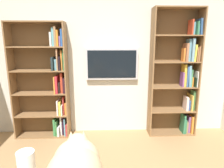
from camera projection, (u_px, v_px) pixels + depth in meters
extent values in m
cube|color=beige|center=(107.00, 59.00, 3.46)|extent=(4.52, 0.06, 2.70)
cube|color=brown|center=(197.00, 74.00, 3.39)|extent=(0.02, 0.28, 2.21)
cube|color=brown|center=(151.00, 75.00, 3.36)|extent=(0.02, 0.28, 2.21)
cube|color=brown|center=(172.00, 73.00, 3.50)|extent=(0.83, 0.01, 2.21)
cube|color=brown|center=(170.00, 132.00, 3.61)|extent=(0.78, 0.27, 0.02)
cube|color=brown|center=(172.00, 110.00, 3.51)|extent=(0.78, 0.27, 0.02)
cube|color=brown|center=(173.00, 87.00, 3.42)|extent=(0.78, 0.27, 0.02)
cube|color=brown|center=(175.00, 62.00, 3.32)|extent=(0.78, 0.27, 0.02)
cube|color=brown|center=(177.00, 36.00, 3.23)|extent=(0.78, 0.27, 0.02)
cube|color=brown|center=(179.00, 8.00, 3.13)|extent=(0.78, 0.27, 0.02)
cube|color=orange|center=(190.00, 123.00, 3.59)|extent=(0.03, 0.23, 0.32)
cube|color=#764C89|center=(188.00, 124.00, 3.59)|extent=(0.04, 0.14, 0.31)
cube|color=#94704B|center=(186.00, 126.00, 3.60)|extent=(0.04, 0.13, 0.21)
cube|color=#2D714A|center=(185.00, 126.00, 3.57)|extent=(0.02, 0.16, 0.26)
cube|color=#30724E|center=(183.00, 123.00, 3.57)|extent=(0.04, 0.20, 0.35)
cube|color=#41723F|center=(193.00, 100.00, 3.48)|extent=(0.04, 0.13, 0.36)
cube|color=gold|center=(190.00, 102.00, 3.50)|extent=(0.02, 0.24, 0.28)
cube|color=#334B8C|center=(188.00, 105.00, 3.51)|extent=(0.04, 0.16, 0.18)
cube|color=beige|center=(186.00, 103.00, 3.48)|extent=(0.04, 0.18, 0.24)
cube|color=silver|center=(195.00, 79.00, 3.39)|extent=(0.02, 0.21, 0.27)
cube|color=black|center=(193.00, 82.00, 3.39)|extent=(0.02, 0.24, 0.16)
cube|color=orange|center=(191.00, 81.00, 3.40)|extent=(0.03, 0.13, 0.16)
cube|color=#428452|center=(190.00, 78.00, 3.39)|extent=(0.02, 0.19, 0.30)
cube|color=#6194A6|center=(188.00, 76.00, 3.39)|extent=(0.06, 0.20, 0.37)
cube|color=#355794|center=(186.00, 76.00, 3.37)|extent=(0.03, 0.15, 0.35)
cube|color=gold|center=(184.00, 75.00, 3.39)|extent=(0.05, 0.16, 0.38)
cube|color=#7B4887|center=(182.00, 79.00, 3.38)|extent=(0.03, 0.15, 0.25)
cube|color=#956640|center=(197.00, 54.00, 3.31)|extent=(0.03, 0.21, 0.25)
cube|color=#9E673F|center=(195.00, 54.00, 3.29)|extent=(0.02, 0.21, 0.23)
cube|color=yellow|center=(194.00, 53.00, 3.28)|extent=(0.04, 0.19, 0.28)
cube|color=#709AAD|center=(191.00, 50.00, 3.28)|extent=(0.04, 0.19, 0.38)
cube|color=#6699A9|center=(188.00, 50.00, 3.30)|extent=(0.04, 0.16, 0.37)
cube|color=#9E6746|center=(186.00, 52.00, 3.29)|extent=(0.04, 0.19, 0.30)
cube|color=orange|center=(183.00, 55.00, 3.28)|extent=(0.03, 0.12, 0.22)
cube|color=#32588B|center=(199.00, 27.00, 3.21)|extent=(0.04, 0.19, 0.26)
cube|color=#629D9C|center=(197.00, 30.00, 3.22)|extent=(0.02, 0.15, 0.17)
cube|color=#306E4A|center=(196.00, 28.00, 3.20)|extent=(0.02, 0.22, 0.21)
cube|color=#5F9DB1|center=(193.00, 29.00, 3.22)|extent=(0.04, 0.12, 0.20)
cube|color=#B73E25|center=(191.00, 27.00, 3.21)|extent=(0.02, 0.18, 0.25)
cube|color=brown|center=(67.00, 82.00, 3.33)|extent=(0.02, 0.28, 1.98)
cube|color=brown|center=(13.00, 82.00, 3.29)|extent=(0.02, 0.28, 1.98)
cube|color=brown|center=(43.00, 80.00, 3.44)|extent=(0.93, 0.01, 1.98)
cube|color=brown|center=(44.00, 135.00, 3.52)|extent=(0.89, 0.27, 0.02)
cube|color=brown|center=(43.00, 114.00, 3.44)|extent=(0.89, 0.27, 0.02)
cube|color=brown|center=(41.00, 93.00, 3.35)|extent=(0.89, 0.27, 0.02)
cube|color=brown|center=(39.00, 71.00, 3.27)|extent=(0.89, 0.27, 0.02)
cube|color=brown|center=(37.00, 47.00, 3.18)|extent=(0.89, 0.27, 0.02)
cube|color=brown|center=(35.00, 22.00, 3.10)|extent=(0.89, 0.27, 0.02)
cube|color=#AD3938|center=(67.00, 129.00, 3.51)|extent=(0.03, 0.21, 0.21)
cube|color=#5D9CB1|center=(65.00, 126.00, 3.48)|extent=(0.02, 0.17, 0.32)
cube|color=black|center=(64.00, 125.00, 3.50)|extent=(0.04, 0.12, 0.33)
cube|color=silver|center=(62.00, 125.00, 3.50)|extent=(0.03, 0.14, 0.35)
cube|color=silver|center=(59.00, 130.00, 3.50)|extent=(0.03, 0.22, 0.17)
cube|color=#3D7E3F|center=(57.00, 127.00, 3.49)|extent=(0.02, 0.20, 0.26)
cube|color=#397F45|center=(55.00, 126.00, 3.49)|extent=(0.04, 0.17, 0.31)
cube|color=orange|center=(66.00, 108.00, 3.42)|extent=(0.03, 0.13, 0.20)
cube|color=#AF3532|center=(64.00, 105.00, 3.40)|extent=(0.02, 0.12, 0.32)
cube|color=silver|center=(63.00, 109.00, 3.42)|extent=(0.02, 0.23, 0.18)
cube|color=#DEC944|center=(61.00, 107.00, 3.42)|extent=(0.03, 0.21, 0.23)
cube|color=beige|center=(58.00, 107.00, 3.40)|extent=(0.03, 0.19, 0.26)
cube|color=black|center=(65.00, 85.00, 3.33)|extent=(0.04, 0.18, 0.26)
cube|color=#AE3721|center=(62.00, 82.00, 3.33)|extent=(0.04, 0.16, 0.34)
cube|color=black|center=(60.00, 87.00, 3.34)|extent=(0.03, 0.18, 0.19)
cube|color=#BB2732|center=(58.00, 84.00, 3.32)|extent=(0.03, 0.24, 0.29)
cube|color=orange|center=(56.00, 84.00, 3.32)|extent=(0.02, 0.24, 0.28)
cube|color=#357A41|center=(64.00, 60.00, 3.25)|extent=(0.02, 0.18, 0.34)
cube|color=orange|center=(62.00, 60.00, 3.24)|extent=(0.02, 0.13, 0.32)
cube|color=black|center=(61.00, 63.00, 3.25)|extent=(0.03, 0.24, 0.23)
cube|color=#A5734E|center=(58.00, 59.00, 3.23)|extent=(0.02, 0.18, 0.35)
cube|color=#6198A3|center=(57.00, 64.00, 3.26)|extent=(0.04, 0.17, 0.18)
cube|color=#1E2A2D|center=(53.00, 64.00, 3.23)|extent=(0.03, 0.22, 0.22)
cube|color=#29559E|center=(62.00, 38.00, 3.15)|extent=(0.03, 0.19, 0.27)
cube|color=slate|center=(61.00, 41.00, 3.18)|extent=(0.02, 0.21, 0.16)
cube|color=orange|center=(58.00, 38.00, 3.15)|extent=(0.03, 0.16, 0.26)
cube|color=#95704B|center=(56.00, 36.00, 3.14)|extent=(0.03, 0.15, 0.32)
cube|color=#5DA0A8|center=(53.00, 37.00, 3.15)|extent=(0.03, 0.12, 0.29)
cube|color=silver|center=(51.00, 39.00, 3.16)|extent=(0.03, 0.12, 0.23)
cube|color=#B7B7BC|center=(112.00, 64.00, 3.40)|extent=(0.91, 0.06, 0.55)
cube|color=black|center=(112.00, 64.00, 3.37)|extent=(0.84, 0.01, 0.48)
ellipsoid|color=#D1B284|center=(77.00, 160.00, 1.19)|extent=(0.28, 0.28, 0.26)
sphere|color=#D1B284|center=(78.00, 145.00, 1.23)|extent=(0.14, 0.14, 0.14)
cone|color=#D1B284|center=(84.00, 137.00, 1.22)|extent=(0.06, 0.06, 0.08)
cone|color=#D1B284|center=(71.00, 137.00, 1.22)|extent=(0.06, 0.06, 0.08)
cone|color=beige|center=(84.00, 138.00, 1.22)|extent=(0.04, 0.04, 0.06)
cone|color=beige|center=(71.00, 138.00, 1.22)|extent=(0.04, 0.04, 0.06)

